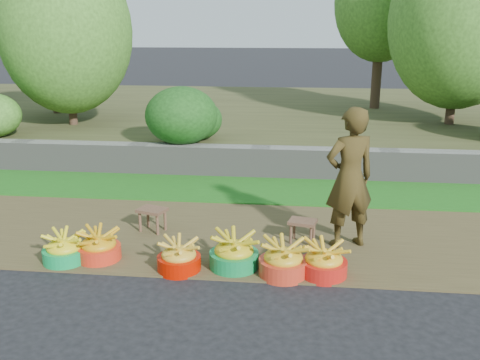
# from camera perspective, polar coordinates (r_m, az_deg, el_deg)

# --- Properties ---
(ground_plane) EXTENTS (120.00, 120.00, 0.00)m
(ground_plane) POSITION_cam_1_polar(r_m,az_deg,el_deg) (5.78, -0.86, -10.79)
(ground_plane) COLOR black
(ground_plane) RESTS_ON ground
(dirt_shoulder) EXTENTS (80.00, 2.50, 0.02)m
(dirt_shoulder) POSITION_cam_1_polar(r_m,az_deg,el_deg) (6.91, 0.45, -6.03)
(dirt_shoulder) COLOR #4A4024
(dirt_shoulder) RESTS_ON ground
(grass_verge) EXTENTS (80.00, 1.50, 0.04)m
(grass_verge) POSITION_cam_1_polar(r_m,az_deg,el_deg) (8.78, 1.80, -1.05)
(grass_verge) COLOR #1E6318
(grass_verge) RESTS_ON ground
(retaining_wall) EXTENTS (80.00, 0.35, 0.55)m
(retaining_wall) POSITION_cam_1_polar(r_m,az_deg,el_deg) (9.53, 2.22, 1.92)
(retaining_wall) COLOR slate
(retaining_wall) RESTS_ON ground
(earth_bank) EXTENTS (80.00, 10.00, 0.50)m
(earth_bank) POSITION_cam_1_polar(r_m,az_deg,el_deg) (14.32, 3.68, 6.64)
(earth_bank) COLOR #3F4221
(earth_bank) RESTS_ON ground
(vegetation) EXTENTS (30.60, 8.50, 4.40)m
(vegetation) POSITION_cam_1_polar(r_m,az_deg,el_deg) (14.35, -20.82, 15.53)
(vegetation) COLOR #3E2C1E
(vegetation) RESTS_ON earth_bank
(basin_a) EXTENTS (0.49, 0.49, 0.37)m
(basin_a) POSITION_cam_1_polar(r_m,az_deg,el_deg) (6.46, -18.24, -7.06)
(basin_a) COLOR #0B9546
(basin_a) RESTS_ON ground
(basin_b) EXTENTS (0.50, 0.50, 0.37)m
(basin_b) POSITION_cam_1_polar(r_m,az_deg,el_deg) (6.41, -14.83, -6.90)
(basin_b) COLOR red
(basin_b) RESTS_ON ground
(basin_c) EXTENTS (0.48, 0.48, 0.36)m
(basin_c) POSITION_cam_1_polar(r_m,az_deg,el_deg) (5.99, -6.53, -8.19)
(basin_c) COLOR #B51100
(basin_c) RESTS_ON ground
(basin_d) EXTENTS (0.55, 0.55, 0.41)m
(basin_d) POSITION_cam_1_polar(r_m,az_deg,el_deg) (6.00, -0.64, -7.82)
(basin_d) COLOR #0E7D3B
(basin_d) RESTS_ON ground
(basin_e) EXTENTS (0.53, 0.53, 0.40)m
(basin_e) POSITION_cam_1_polar(r_m,az_deg,el_deg) (5.86, 4.63, -8.56)
(basin_e) COLOR #BA311B
(basin_e) RESTS_ON ground
(basin_f) EXTENTS (0.51, 0.51, 0.38)m
(basin_f) POSITION_cam_1_polar(r_m,az_deg,el_deg) (5.90, 8.92, -8.60)
(basin_f) COLOR red
(basin_f) RESTS_ON ground
(stool_left) EXTENTS (0.42, 0.36, 0.31)m
(stool_left) POSITION_cam_1_polar(r_m,az_deg,el_deg) (7.07, -9.35, -3.51)
(stool_left) COLOR brown
(stool_left) RESTS_ON dirt_shoulder
(stool_right) EXTENTS (0.38, 0.32, 0.29)m
(stool_right) POSITION_cam_1_polar(r_m,az_deg,el_deg) (6.67, 6.69, -4.77)
(stool_right) COLOR brown
(stool_right) RESTS_ON dirt_shoulder
(vendor_woman) EXTENTS (0.73, 0.62, 1.71)m
(vendor_woman) POSITION_cam_1_polar(r_m,az_deg,el_deg) (6.48, 11.61, 0.19)
(vendor_woman) COLOR black
(vendor_woman) RESTS_ON dirt_shoulder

